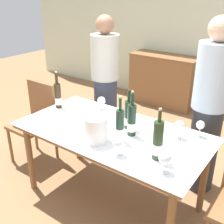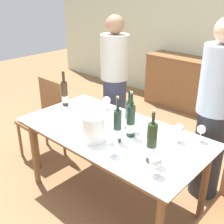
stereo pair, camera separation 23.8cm
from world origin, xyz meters
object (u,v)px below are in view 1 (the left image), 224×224
wine_bottle_2 (158,142)px  person_host (105,86)px  wine_bottle_3 (132,121)px  person_guest_left (209,110)px  ice_bucket (96,129)px  wine_bottle_1 (120,127)px  wine_glass_1 (165,159)px  sideboard_cabinet (163,80)px  wine_glass_3 (180,126)px  wine_glass_2 (91,118)px  wine_glass_5 (118,143)px  wine_bottle_4 (129,115)px  wine_bottle_0 (58,96)px  wine_glass_4 (101,101)px  wine_glass_0 (200,126)px  chair_left_end (36,117)px  dining_table (112,138)px

wine_bottle_2 → person_host: (-1.18, 0.93, -0.07)m
wine_bottle_3 → person_guest_left: bearing=56.8°
ice_bucket → wine_bottle_1: 0.19m
wine_glass_1 → person_guest_left: size_ratio=0.09×
sideboard_cabinet → wine_glass_3: bearing=-61.2°
wine_glass_2 → wine_glass_5: (0.45, -0.23, 0.01)m
wine_bottle_1 → wine_bottle_4: (-0.07, 0.23, -0.01)m
sideboard_cabinet → person_host: person_host is taller
wine_bottle_0 → wine_glass_4: wine_bottle_0 is taller
sideboard_cabinet → wine_glass_1: 3.12m
sideboard_cabinet → person_guest_left: (1.34, -1.81, 0.42)m
wine_bottle_4 → person_host: person_host is taller
wine_bottle_4 → wine_glass_4: bearing=157.5°
wine_glass_0 → wine_glass_5: 0.75m
wine_glass_0 → wine_glass_2: wine_glass_0 is taller
wine_glass_1 → wine_glass_3: bearing=103.0°
wine_glass_2 → chair_left_end: bearing=171.6°
sideboard_cabinet → ice_bucket: (0.73, -2.72, 0.43)m
wine_bottle_1 → person_host: (-0.82, 0.88, -0.06)m
ice_bucket → wine_glass_2: size_ratio=1.60×
sideboard_cabinet → wine_bottle_1: size_ratio=2.96×
wine_bottle_3 → wine_bottle_4: size_ratio=1.10×
wine_glass_0 → person_host: size_ratio=0.09×
wine_bottle_2 → person_host: person_host is taller
wine_bottle_1 → wine_glass_5: (0.11, -0.18, -0.03)m
wine_glass_4 → wine_glass_0: bearing=2.2°
person_guest_left → wine_glass_0: bearing=-82.3°
wine_glass_2 → wine_glass_5: bearing=-26.9°
ice_bucket → wine_glass_0: size_ratio=1.52×
wine_glass_5 → person_guest_left: person_guest_left is taller
dining_table → person_host: (-0.66, 0.78, 0.14)m
wine_glass_1 → wine_glass_3: size_ratio=1.00×
wine_glass_3 → person_host: size_ratio=0.09×
wine_bottle_0 → wine_glass_2: wine_bottle_0 is taller
sideboard_cabinet → wine_bottle_2: bearing=-64.8°
wine_bottle_1 → wine_bottle_3: bearing=81.9°
wine_bottle_2 → wine_bottle_4: wine_bottle_2 is taller
wine_glass_5 → wine_glass_3: bearing=63.4°
wine_glass_4 → wine_bottle_4: bearing=-22.5°
dining_table → wine_bottle_3: (0.17, 0.04, 0.21)m
wine_bottle_4 → wine_glass_2: bearing=-146.3°
dining_table → wine_glass_4: bearing=139.0°
wine_glass_2 → wine_glass_3: size_ratio=0.87×
wine_bottle_3 → chair_left_end: size_ratio=0.43×
wine_bottle_3 → person_host: person_host is taller
wine_glass_1 → wine_bottle_3: bearing=146.0°
dining_table → wine_glass_4: wine_glass_4 is taller
wine_bottle_0 → wine_glass_5: (1.02, -0.38, -0.03)m
wine_glass_1 → chair_left_end: chair_left_end is taller
wine_glass_1 → wine_bottle_1: bearing=160.8°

